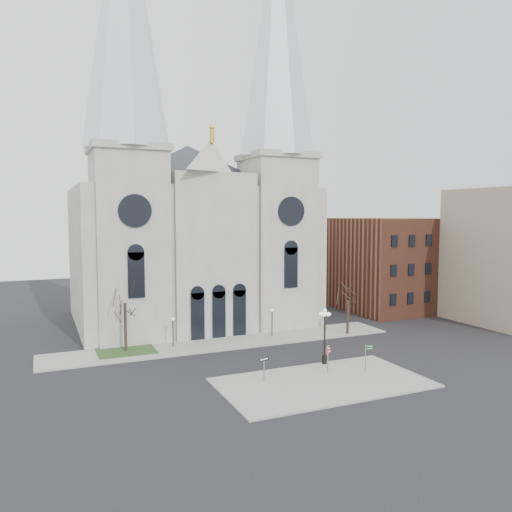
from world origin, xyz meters
name	(u,v)px	position (x,y,z in m)	size (l,w,h in m)	color
ground	(267,371)	(0.00, 0.00, 0.00)	(160.00, 160.00, 0.00)	black
sidewalk_near	(323,383)	(3.00, -5.00, 0.07)	(18.00, 10.00, 0.14)	gray
sidewalk_far	(226,343)	(0.00, 11.00, 0.07)	(40.00, 6.00, 0.14)	gray
grass_patch	(126,351)	(-11.00, 12.00, 0.09)	(6.00, 5.00, 0.18)	#253F1B
cathedral	(194,185)	(0.00, 22.86, 18.48)	(33.00, 26.66, 54.00)	#9C9891
bg_building_brick	(382,263)	(30.00, 22.00, 7.00)	(14.00, 18.00, 14.00)	brown
bg_building_tan	(506,257)	(38.00, 6.00, 9.00)	(10.00, 14.00, 18.00)	gray
tree_left	(125,300)	(-11.00, 12.00, 5.58)	(3.20, 3.20, 7.50)	black
tree_right	(348,298)	(15.00, 9.00, 4.47)	(3.20, 3.20, 6.00)	black
ped_lamp_left	(173,327)	(-6.00, 11.50, 2.33)	(0.32, 0.32, 3.26)	black
ped_lamp_right	(272,318)	(6.00, 11.50, 2.33)	(0.32, 0.32, 3.26)	black
stop_sign	(328,353)	(4.74, -3.01, 1.97)	(0.89, 0.33, 2.58)	slate
globe_lamp	(325,329)	(5.92, -0.50, 3.54)	(1.35, 1.35, 5.41)	black
one_way_sign	(264,364)	(-1.55, -2.73, 1.63)	(0.94, 0.30, 2.21)	slate
street_name_sign	(366,355)	(8.35, -3.90, 1.57)	(0.78, 0.19, 2.45)	slate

